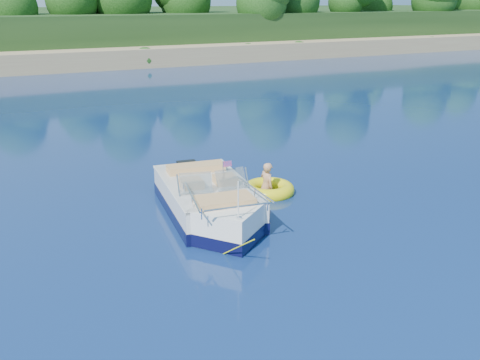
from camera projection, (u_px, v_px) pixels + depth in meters
The scene contains 5 objects.
ground at pixel (322, 270), 10.94m from camera, with size 160.00×160.00×0.00m, color #091844.
shoreline at pixel (18, 37), 64.62m from camera, with size 170.00×59.00×6.00m.
motorboat at pixel (210, 204), 13.48m from camera, with size 2.48×5.65×1.88m.
tow_tube at pixel (269, 190), 15.27m from camera, with size 1.79×1.79×0.39m.
boy at pixel (266, 193), 15.30m from camera, with size 0.53×0.35×1.45m, color tan.
Camera 1 is at (-5.89, -7.98, 5.26)m, focal length 40.00 mm.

